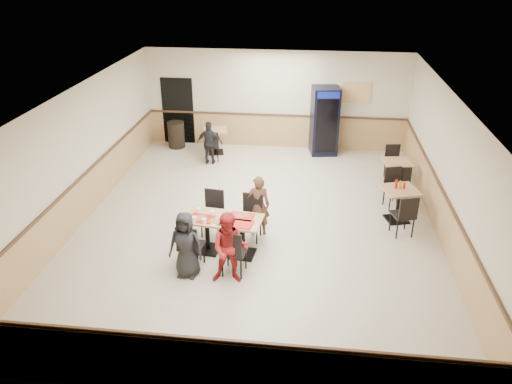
# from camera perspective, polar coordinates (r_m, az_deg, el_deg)

# --- Properties ---
(ground) EXTENTS (10.00, 10.00, 0.00)m
(ground) POSITION_cam_1_polar(r_m,az_deg,el_deg) (11.46, 0.16, -3.55)
(ground) COLOR beige
(ground) RESTS_ON ground
(room_shell) EXTENTS (10.00, 10.00, 10.00)m
(room_shell) POSITION_cam_1_polar(r_m,az_deg,el_deg) (13.46, 8.96, 3.54)
(room_shell) COLOR silver
(room_shell) RESTS_ON ground
(main_table) EXTENTS (1.58, 0.92, 0.81)m
(main_table) POSITION_cam_1_polar(r_m,az_deg,el_deg) (10.14, -3.59, -4.35)
(main_table) COLOR black
(main_table) RESTS_ON ground
(main_chairs) EXTENTS (1.53, 1.91, 1.02)m
(main_chairs) POSITION_cam_1_polar(r_m,az_deg,el_deg) (10.17, -3.88, -4.43)
(main_chairs) COLOR black
(main_chairs) RESTS_ON ground
(diner_woman_left) EXTENTS (0.68, 0.47, 1.33)m
(diner_woman_left) POSITION_cam_1_polar(r_m,az_deg,el_deg) (9.48, -8.02, -6.00)
(diner_woman_left) COLOR black
(diner_woman_left) RESTS_ON ground
(diner_woman_right) EXTENTS (0.72, 0.58, 1.43)m
(diner_woman_right) POSITION_cam_1_polar(r_m,az_deg,el_deg) (9.21, -3.00, -6.47)
(diner_woman_right) COLOR maroon
(diner_woman_right) RESTS_ON ground
(diner_man_opposite) EXTENTS (0.53, 0.38, 1.38)m
(diner_man_opposite) POSITION_cam_1_polar(r_m,az_deg,el_deg) (10.73, 0.25, -1.55)
(diner_man_opposite) COLOR #533323
(diner_man_opposite) RESTS_ON ground
(lone_diner) EXTENTS (0.75, 0.34, 1.27)m
(lone_diner) POSITION_cam_1_polar(r_m,az_deg,el_deg) (14.46, -5.32, 5.59)
(lone_diner) COLOR black
(lone_diner) RESTS_ON ground
(tabletop_clutter) EXTENTS (1.32, 0.70, 0.12)m
(tabletop_clutter) POSITION_cam_1_polar(r_m,az_deg,el_deg) (9.95, -3.89, -3.04)
(tabletop_clutter) COLOR red
(tabletop_clutter) RESTS_ON main_table
(side_table_near) EXTENTS (0.92, 0.92, 0.79)m
(side_table_near) POSITION_cam_1_polar(r_m,az_deg,el_deg) (11.79, 16.03, -0.84)
(side_table_near) COLOR black
(side_table_near) RESTS_ON ground
(side_table_near_chair_south) EXTENTS (0.58, 0.58, 1.01)m
(side_table_near_chair_south) POSITION_cam_1_polar(r_m,az_deg,el_deg) (11.24, 16.45, -2.41)
(side_table_near_chair_south) COLOR black
(side_table_near_chair_south) RESTS_ON ground
(side_table_near_chair_north) EXTENTS (0.58, 0.58, 1.01)m
(side_table_near_chair_north) POSITION_cam_1_polar(r_m,az_deg,el_deg) (12.36, 15.62, 0.37)
(side_table_near_chair_north) COLOR black
(side_table_near_chair_north) RESTS_ON ground
(side_table_far) EXTENTS (0.78, 0.78, 0.74)m
(side_table_far) POSITION_cam_1_polar(r_m,az_deg,el_deg) (13.43, 15.76, 2.39)
(side_table_far) COLOR black
(side_table_far) RESTS_ON ground
(side_table_far_chair_south) EXTENTS (0.49, 0.49, 0.94)m
(side_table_far_chair_south) POSITION_cam_1_polar(r_m,az_deg,el_deg) (12.90, 16.09, 1.25)
(side_table_far_chair_south) COLOR black
(side_table_far_chair_south) RESTS_ON ground
(side_table_far_chair_north) EXTENTS (0.49, 0.49, 0.94)m
(side_table_far_chair_north) POSITION_cam_1_polar(r_m,az_deg,el_deg) (13.98, 15.43, 3.27)
(side_table_far_chair_north) COLOR black
(side_table_far_chair_north) RESTS_ON ground
(condiment_caddy) EXTENTS (0.23, 0.06, 0.20)m
(condiment_caddy) POSITION_cam_1_polar(r_m,az_deg,el_deg) (11.68, 16.06, 0.83)
(condiment_caddy) COLOR #B00F0C
(condiment_caddy) RESTS_ON side_table_near
(back_table) EXTENTS (0.84, 0.84, 0.75)m
(back_table) POSITION_cam_1_polar(r_m,az_deg,el_deg) (15.29, -4.66, 6.25)
(back_table) COLOR black
(back_table) RESTS_ON ground
(back_table_chair_lone) EXTENTS (0.53, 0.53, 0.96)m
(back_table_chair_lone) POSITION_cam_1_polar(r_m,az_deg,el_deg) (14.74, -5.10, 5.37)
(back_table_chair_lone) COLOR black
(back_table_chair_lone) RESTS_ON ground
(pepsi_cooler) EXTENTS (0.88, 0.89, 2.04)m
(pepsi_cooler) POSITION_cam_1_polar(r_m,az_deg,el_deg) (15.22, 7.83, 8.06)
(pepsi_cooler) COLOR black
(pepsi_cooler) RESTS_ON ground
(trash_bin) EXTENTS (0.52, 0.52, 0.82)m
(trash_bin) POSITION_cam_1_polar(r_m,az_deg,el_deg) (15.94, -9.10, 6.48)
(trash_bin) COLOR black
(trash_bin) RESTS_ON ground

